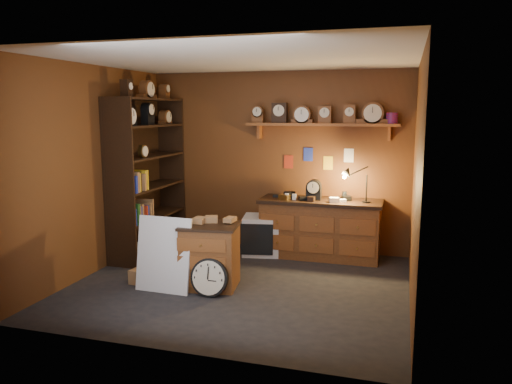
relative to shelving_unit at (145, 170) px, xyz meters
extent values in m
plane|color=black|center=(1.79, -0.98, -1.25)|extent=(4.00, 4.00, 0.00)
cube|color=#5E3416|center=(1.79, 0.82, 0.10)|extent=(4.00, 0.02, 2.70)
cube|color=#5E3416|center=(1.79, -2.78, 0.10)|extent=(4.00, 0.02, 2.70)
cube|color=#5E3416|center=(-0.21, -0.98, 0.10)|extent=(0.02, 3.60, 2.70)
cube|color=#5E3416|center=(3.79, -0.98, 0.10)|extent=(0.02, 3.60, 2.70)
cube|color=beige|center=(1.79, -0.98, 1.45)|extent=(4.00, 3.60, 0.02)
cube|color=brown|center=(2.49, 0.67, 0.67)|extent=(2.20, 0.30, 0.04)
cube|color=brown|center=(1.54, 0.74, 0.55)|extent=(0.04, 0.16, 0.20)
cube|color=brown|center=(3.44, 0.74, 0.55)|extent=(0.04, 0.16, 0.20)
cylinder|color=#B21419|center=(3.47, 0.67, 0.76)|extent=(0.16, 0.16, 0.15)
cube|color=#9C2813|center=(1.94, 0.81, 0.10)|extent=(0.14, 0.01, 0.20)
cube|color=navy|center=(2.24, 0.81, 0.22)|extent=(0.14, 0.01, 0.20)
cube|color=gold|center=(2.54, 0.81, 0.10)|extent=(0.14, 0.01, 0.20)
cube|color=silver|center=(2.84, 0.81, 0.22)|extent=(0.14, 0.01, 0.20)
cube|color=black|center=(-0.19, 0.00, -0.10)|extent=(0.03, 1.60, 2.30)
cube|color=black|center=(0.04, -0.78, -0.10)|extent=(0.45, 0.03, 2.30)
cube|color=black|center=(0.04, 0.78, -0.10)|extent=(0.45, 0.03, 2.30)
cube|color=black|center=(0.04, 0.00, -1.20)|extent=(0.43, 1.54, 0.03)
cube|color=black|center=(0.04, 0.00, -0.70)|extent=(0.43, 1.54, 0.03)
cube|color=black|center=(0.04, 0.00, -0.25)|extent=(0.43, 1.54, 0.03)
cube|color=black|center=(0.04, 0.00, 0.20)|extent=(0.43, 1.54, 0.03)
cube|color=black|center=(0.04, 0.00, 0.65)|extent=(0.43, 1.54, 0.03)
cube|color=black|center=(0.04, 0.00, 1.03)|extent=(0.43, 1.54, 0.03)
cube|color=brown|center=(2.53, 0.50, -0.85)|extent=(1.69, 0.60, 0.80)
cube|color=black|center=(2.53, 0.50, -0.43)|extent=(1.75, 0.66, 0.05)
cube|color=brown|center=(2.53, 0.20, -0.85)|extent=(1.61, 0.02, 0.52)
cylinder|color=black|center=(3.18, 0.45, -0.39)|extent=(0.12, 0.12, 0.02)
cylinder|color=black|center=(3.18, 0.45, -0.20)|extent=(0.02, 0.02, 0.38)
cylinder|color=black|center=(3.06, 0.42, 0.04)|extent=(0.27, 0.09, 0.14)
cone|color=black|center=(2.92, 0.39, 0.00)|extent=(0.18, 0.14, 0.18)
cube|color=brown|center=(1.46, -1.13, -0.88)|extent=(0.70, 0.61, 0.74)
cube|color=black|center=(1.46, -1.13, -0.49)|extent=(0.75, 0.66, 0.03)
cube|color=brown|center=(1.46, -1.40, -0.88)|extent=(0.57, 0.10, 0.63)
cylinder|color=black|center=(1.57, -1.43, -1.03)|extent=(0.45, 0.15, 0.45)
cylinder|color=beige|center=(1.57, -1.46, -1.03)|extent=(0.39, 0.09, 0.39)
cube|color=black|center=(1.57, -1.47, -0.97)|extent=(0.01, 0.04, 0.14)
cube|color=black|center=(1.62, -1.47, -1.05)|extent=(0.10, 0.01, 0.01)
cube|color=silver|center=(0.99, -1.42, -1.25)|extent=(0.69, 0.21, 0.90)
cube|color=silver|center=(1.68, 0.42, -0.97)|extent=(0.64, 0.64, 0.57)
cube|color=black|center=(1.68, 0.14, -0.97)|extent=(0.46, 0.11, 0.46)
cube|color=#996C42|center=(0.62, -1.26, -1.17)|extent=(0.32, 0.28, 0.17)
cube|color=white|center=(1.26, -1.04, -1.19)|extent=(0.26, 0.30, 0.14)
cube|color=#996C42|center=(1.46, -0.77, -1.16)|extent=(0.27, 0.24, 0.19)
camera|label=1|loc=(3.65, -6.55, 0.87)|focal=35.00mm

